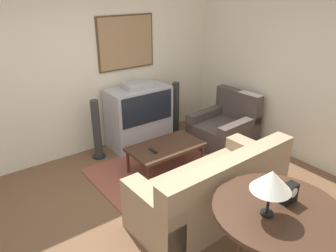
{
  "coord_description": "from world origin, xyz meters",
  "views": [
    {
      "loc": [
        -1.83,
        -2.66,
        2.61
      ],
      "look_at": [
        0.7,
        0.73,
        0.75
      ],
      "focal_mm": 35.0,
      "sensor_mm": 36.0,
      "label": 1
    }
  ],
  "objects_px": {
    "armchair": "(224,129)",
    "speaker_tower_left": "(97,131)",
    "coffee_table": "(166,148)",
    "mantel_clock": "(289,193)",
    "table_lamp": "(271,181)",
    "couch": "(212,191)",
    "console_table": "(278,215)",
    "tv": "(139,116)",
    "speaker_tower_right": "(176,110)"
  },
  "relations": [
    {
      "from": "armchair",
      "to": "speaker_tower_left",
      "type": "xyz_separation_m",
      "value": [
        -1.96,
        0.89,
        0.17
      ]
    },
    {
      "from": "coffee_table",
      "to": "mantel_clock",
      "type": "relative_size",
      "value": 6.07
    },
    {
      "from": "coffee_table",
      "to": "table_lamp",
      "type": "distance_m",
      "value": 2.35
    },
    {
      "from": "couch",
      "to": "armchair",
      "type": "distance_m",
      "value": 1.94
    },
    {
      "from": "couch",
      "to": "armchair",
      "type": "height_order",
      "value": "armchair"
    },
    {
      "from": "couch",
      "to": "table_lamp",
      "type": "height_order",
      "value": "table_lamp"
    },
    {
      "from": "couch",
      "to": "coffee_table",
      "type": "xyz_separation_m",
      "value": [
        0.17,
        1.16,
        0.04
      ]
    },
    {
      "from": "armchair",
      "to": "console_table",
      "type": "relative_size",
      "value": 0.87
    },
    {
      "from": "tv",
      "to": "armchair",
      "type": "bearing_deg",
      "value": -37.43
    },
    {
      "from": "table_lamp",
      "to": "speaker_tower_right",
      "type": "xyz_separation_m",
      "value": [
        1.46,
        3.13,
        -0.67
      ]
    },
    {
      "from": "speaker_tower_right",
      "to": "armchair",
      "type": "bearing_deg",
      "value": -66.86
    },
    {
      "from": "tv",
      "to": "console_table",
      "type": "bearing_deg",
      "value": -99.53
    },
    {
      "from": "table_lamp",
      "to": "speaker_tower_right",
      "type": "distance_m",
      "value": 3.52
    },
    {
      "from": "coffee_table",
      "to": "speaker_tower_right",
      "type": "distance_m",
      "value": 1.35
    },
    {
      "from": "console_table",
      "to": "speaker_tower_left",
      "type": "xyz_separation_m",
      "value": [
        -0.26,
        3.14,
        -0.27
      ]
    },
    {
      "from": "speaker_tower_left",
      "to": "speaker_tower_right",
      "type": "bearing_deg",
      "value": 0.0
    },
    {
      "from": "table_lamp",
      "to": "speaker_tower_left",
      "type": "bearing_deg",
      "value": 92.07
    },
    {
      "from": "table_lamp",
      "to": "couch",
      "type": "bearing_deg",
      "value": 70.36
    },
    {
      "from": "tv",
      "to": "couch",
      "type": "relative_size",
      "value": 0.57
    },
    {
      "from": "tv",
      "to": "couch",
      "type": "height_order",
      "value": "tv"
    },
    {
      "from": "mantel_clock",
      "to": "speaker_tower_left",
      "type": "relative_size",
      "value": 0.18
    },
    {
      "from": "speaker_tower_right",
      "to": "coffee_table",
      "type": "bearing_deg",
      "value": -134.19
    },
    {
      "from": "couch",
      "to": "console_table",
      "type": "height_order",
      "value": "couch"
    },
    {
      "from": "speaker_tower_right",
      "to": "table_lamp",
      "type": "bearing_deg",
      "value": -115.09
    },
    {
      "from": "tv",
      "to": "speaker_tower_left",
      "type": "xyz_separation_m",
      "value": [
        -0.79,
        -0.01,
        -0.06
      ]
    },
    {
      "from": "tv",
      "to": "armchair",
      "type": "distance_m",
      "value": 1.49
    },
    {
      "from": "speaker_tower_right",
      "to": "couch",
      "type": "bearing_deg",
      "value": -117.5
    },
    {
      "from": "speaker_tower_right",
      "to": "mantel_clock",
      "type": "bearing_deg",
      "value": -110.48
    },
    {
      "from": "couch",
      "to": "console_table",
      "type": "relative_size",
      "value": 1.7
    },
    {
      "from": "console_table",
      "to": "armchair",
      "type": "bearing_deg",
      "value": 53.07
    },
    {
      "from": "mantel_clock",
      "to": "speaker_tower_left",
      "type": "height_order",
      "value": "mantel_clock"
    },
    {
      "from": "couch",
      "to": "speaker_tower_right",
      "type": "relative_size",
      "value": 2.01
    },
    {
      "from": "tv",
      "to": "speaker_tower_left",
      "type": "relative_size",
      "value": 1.14
    },
    {
      "from": "coffee_table",
      "to": "table_lamp",
      "type": "height_order",
      "value": "table_lamp"
    },
    {
      "from": "couch",
      "to": "speaker_tower_right",
      "type": "distance_m",
      "value": 2.4
    },
    {
      "from": "tv",
      "to": "mantel_clock",
      "type": "relative_size",
      "value": 6.19
    },
    {
      "from": "tv",
      "to": "couch",
      "type": "xyz_separation_m",
      "value": [
        -0.32,
        -2.13,
        -0.2
      ]
    },
    {
      "from": "table_lamp",
      "to": "mantel_clock",
      "type": "height_order",
      "value": "table_lamp"
    },
    {
      "from": "tv",
      "to": "coffee_table",
      "type": "xyz_separation_m",
      "value": [
        -0.15,
        -0.98,
        -0.16
      ]
    },
    {
      "from": "coffee_table",
      "to": "table_lamp",
      "type": "xyz_separation_m",
      "value": [
        -0.52,
        -2.16,
        0.76
      ]
    },
    {
      "from": "armchair",
      "to": "coffee_table",
      "type": "relative_size",
      "value": 0.91
    },
    {
      "from": "coffee_table",
      "to": "table_lamp",
      "type": "bearing_deg",
      "value": -103.61
    },
    {
      "from": "mantel_clock",
      "to": "coffee_table",
      "type": "bearing_deg",
      "value": 84.0
    },
    {
      "from": "coffee_table",
      "to": "speaker_tower_right",
      "type": "bearing_deg",
      "value": 45.81
    },
    {
      "from": "couch",
      "to": "coffee_table",
      "type": "relative_size",
      "value": 1.8
    },
    {
      "from": "speaker_tower_left",
      "to": "speaker_tower_right",
      "type": "relative_size",
      "value": 1.0
    },
    {
      "from": "tv",
      "to": "speaker_tower_right",
      "type": "relative_size",
      "value": 1.14
    },
    {
      "from": "tv",
      "to": "mantel_clock",
      "type": "distance_m",
      "value": 3.18
    },
    {
      "from": "console_table",
      "to": "table_lamp",
      "type": "xyz_separation_m",
      "value": [
        -0.15,
        0.02,
        0.4
      ]
    },
    {
      "from": "tv",
      "to": "armchair",
      "type": "height_order",
      "value": "tv"
    }
  ]
}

